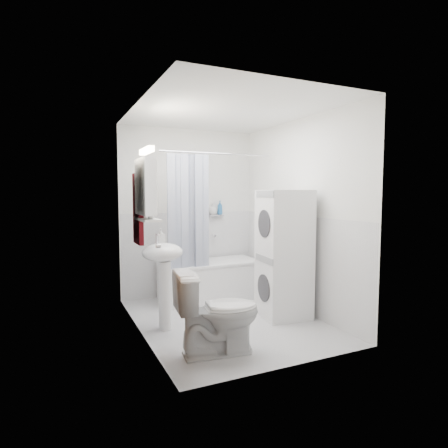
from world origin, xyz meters
name	(u,v)px	position (x,y,z in m)	size (l,w,h in m)	color
floor	(227,320)	(0.00, 0.00, 0.00)	(2.60, 2.60, 0.00)	#B6B6BB
room_walls	(227,193)	(0.00, 0.00, 1.49)	(2.60, 2.60, 2.60)	white
wainscot	(217,265)	(0.00, 0.29, 0.60)	(1.98, 2.58, 2.58)	white
door	(158,246)	(-0.95, -0.55, 1.00)	(0.05, 2.00, 2.00)	brown
bathtub	(210,278)	(0.17, 0.92, 0.29)	(1.38, 0.65, 0.53)	white
tub_spout	(214,236)	(0.37, 1.25, 0.85)	(0.04, 0.04, 0.12)	silver
curtain_rod	(217,153)	(0.17, 0.65, 2.00)	(0.02, 0.02, 1.56)	silver
shower_curtain	(188,211)	(-0.23, 0.65, 1.25)	(0.55, 0.02, 1.45)	#16234D
sink	(163,266)	(-0.75, 0.00, 0.70)	(0.44, 0.37, 1.04)	white
medicine_cabinet	(146,185)	(-0.90, 0.10, 1.57)	(0.13, 0.50, 0.71)	white
shelf	(148,220)	(-0.89, 0.10, 1.20)	(0.18, 0.54, 0.03)	silver
shower_caddy	(217,215)	(0.42, 1.24, 1.15)	(0.22, 0.06, 0.02)	silver
towel	(138,207)	(-0.94, 0.35, 1.33)	(0.07, 0.34, 0.82)	#520C15
washer_dryer	(284,254)	(0.68, -0.16, 0.76)	(0.60, 0.59, 1.52)	white
toilet	(218,313)	(-0.47, -0.80, 0.38)	(0.44, 0.79, 0.77)	white
soap_pump	(161,240)	(-0.71, 0.25, 0.95)	(0.08, 0.17, 0.08)	gray
shelf_bottle	(151,216)	(-0.89, -0.05, 1.25)	(0.07, 0.18, 0.07)	gray
shelf_cup	(145,213)	(-0.89, 0.22, 1.26)	(0.10, 0.09, 0.10)	gray
shampoo_a	(213,210)	(0.35, 1.24, 1.23)	(0.13, 0.17, 0.13)	gray
shampoo_b	(220,212)	(0.47, 1.24, 1.20)	(0.08, 0.21, 0.08)	#2968A4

